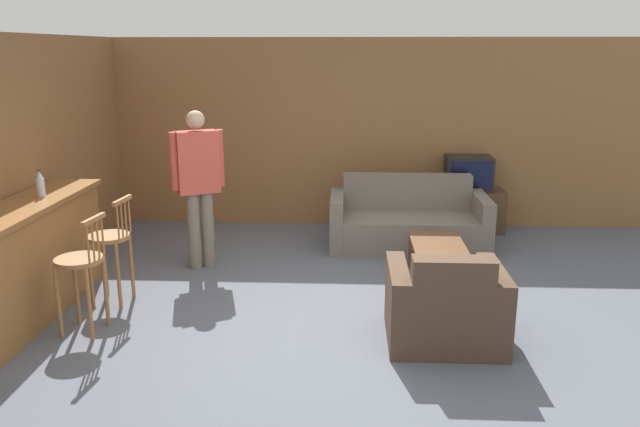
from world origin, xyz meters
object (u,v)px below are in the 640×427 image
(bar_chair_near, at_px, (81,269))
(coffee_table, at_px, (439,251))
(armchair_near, at_px, (445,308))
(person_by_window, at_px, (198,181))
(bar_chair_mid, at_px, (111,245))
(tv, at_px, (468,173))
(tv_unit, at_px, (466,210))
(bottle, at_px, (40,184))
(couch_far, at_px, (408,223))

(bar_chair_near, bearing_deg, coffee_table, 22.14)
(armchair_near, distance_m, coffee_table, 1.40)
(armchair_near, distance_m, person_by_window, 3.17)
(bar_chair_mid, xyz_separation_m, tv, (3.94, 2.70, 0.22))
(bar_chair_near, distance_m, person_by_window, 1.90)
(bar_chair_mid, height_order, armchair_near, bar_chair_mid)
(tv_unit, bearing_deg, person_by_window, -153.37)
(bar_chair_near, height_order, coffee_table, bar_chair_near)
(bar_chair_mid, relative_size, person_by_window, 0.59)
(bar_chair_near, xyz_separation_m, armchair_near, (3.16, -0.05, -0.28))
(tv, bearing_deg, tv_unit, 90.00)
(bar_chair_mid, distance_m, person_by_window, 1.30)
(armchair_near, relative_size, tv, 1.59)
(bottle, xyz_separation_m, person_by_window, (1.26, 1.08, -0.18))
(coffee_table, relative_size, tv_unit, 1.09)
(couch_far, distance_m, person_by_window, 2.70)
(tv_unit, bearing_deg, bottle, -149.08)
(couch_far, distance_m, tv_unit, 1.14)
(bar_chair_near, relative_size, person_by_window, 0.59)
(bottle, bearing_deg, person_by_window, 40.53)
(armchair_near, bearing_deg, bar_chair_mid, 166.81)
(tv, distance_m, person_by_window, 3.70)
(tv_unit, distance_m, person_by_window, 3.77)
(bar_chair_near, xyz_separation_m, bottle, (-0.62, 0.66, 0.61))
(bar_chair_near, distance_m, tv, 5.20)
(bar_chair_near, distance_m, armchair_near, 3.17)
(couch_far, xyz_separation_m, tv_unit, (0.86, 0.74, -0.02))
(tv_unit, xyz_separation_m, person_by_window, (-3.30, -1.66, 0.73))
(bar_chair_mid, relative_size, couch_far, 0.54)
(bar_chair_mid, relative_size, tv, 1.74)
(bar_chair_mid, height_order, couch_far, bar_chair_mid)
(bar_chair_mid, xyz_separation_m, couch_far, (3.08, 1.97, -0.28))
(tv_unit, relative_size, tv, 1.64)
(couch_far, height_order, armchair_near, couch_far)
(couch_far, distance_m, armchair_near, 2.71)
(bar_chair_near, height_order, tv, bar_chair_near)
(couch_far, bearing_deg, armchair_near, -88.33)
(bar_chair_mid, relative_size, tv_unit, 1.06)
(armchair_near, height_order, tv_unit, armchair_near)
(bar_chair_near, bearing_deg, person_by_window, 69.75)
(bar_chair_near, distance_m, bar_chair_mid, 0.69)
(person_by_window, bearing_deg, bottle, -139.47)
(coffee_table, bearing_deg, bottle, -170.15)
(bar_chair_mid, bearing_deg, tv, 34.41)
(couch_far, distance_m, bottle, 4.29)
(coffee_table, bearing_deg, armchair_near, -95.25)
(couch_far, bearing_deg, bottle, -151.63)
(armchair_near, xyz_separation_m, bottle, (-3.78, 0.71, 0.89))
(bar_chair_near, relative_size, tv_unit, 1.06)
(tv, relative_size, bottle, 2.32)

